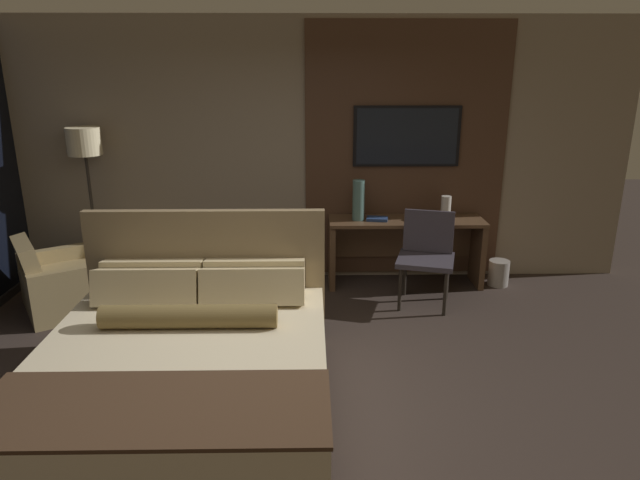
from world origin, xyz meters
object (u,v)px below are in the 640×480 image
object	(u,v)px
desk_chair	(427,249)
desk	(405,240)
floor_lamp	(86,154)
book	(377,219)
tv	(407,136)
vase_short	(446,208)
waste_bin	(499,273)
bed	(186,367)
vase_tall	(359,200)
armchair_by_window	(65,285)

from	to	relation	value
desk_chair	desk	bearing A→B (deg)	120.51
desk_chair	floor_lamp	xyz separation A→B (m)	(-3.46, 0.52, 0.87)
desk_chair	book	bearing A→B (deg)	151.19
tv	vase_short	bearing A→B (deg)	-28.09
desk_chair	book	world-z (taller)	desk_chair
floor_lamp	waste_bin	world-z (taller)	floor_lamp
bed	waste_bin	world-z (taller)	bed
bed	vase_short	xyz separation A→B (m)	(2.30, 2.33, 0.53)
desk	vase_short	world-z (taller)	vase_short
desk_chair	vase_short	distance (m)	0.63
tv	vase_tall	size ratio (longest dim) A/B	2.65
desk	armchair_by_window	xyz separation A→B (m)	(-3.43, -0.62, -0.24)
book	vase_short	bearing A→B (deg)	2.72
bed	book	distance (m)	2.81
floor_lamp	waste_bin	bearing A→B (deg)	-1.29
book	vase_tall	bearing A→B (deg)	175.15
vase_tall	book	distance (m)	0.28
desk	tv	bearing A→B (deg)	90.00
waste_bin	book	bearing A→B (deg)	179.03
floor_lamp	book	size ratio (longest dim) A/B	7.05
desk_chair	vase_short	world-z (taller)	vase_short
vase_tall	waste_bin	xyz separation A→B (m)	(1.54, -0.04, -0.81)
desk	book	distance (m)	0.41
bed	vase_short	size ratio (longest dim) A/B	8.72
bed	desk	size ratio (longest dim) A/B	1.32
vase_tall	vase_short	bearing A→B (deg)	1.09
vase_short	book	world-z (taller)	vase_short
tv	floor_lamp	size ratio (longest dim) A/B	0.66
tv	vase_short	world-z (taller)	tv
tv	vase_short	size ratio (longest dim) A/B	4.54
tv	waste_bin	bearing A→B (deg)	-15.18
desk_chair	vase_short	size ratio (longest dim) A/B	3.69
bed	vase_tall	world-z (taller)	bed
bed	tv	world-z (taller)	tv
armchair_by_window	bed	bearing A→B (deg)	-170.61
bed	floor_lamp	size ratio (longest dim) A/B	1.28
tv	armchair_by_window	size ratio (longest dim) A/B	1.01
book	waste_bin	world-z (taller)	book
tv	floor_lamp	bearing A→B (deg)	-176.90
bed	tv	distance (m)	3.41
desk	tv	distance (m)	1.11
tv	waste_bin	xyz separation A→B (m)	(1.02, -0.28, -1.44)
desk_chair	book	xyz separation A→B (m)	(-0.45, 0.44, 0.20)
desk_chair	floor_lamp	bearing A→B (deg)	-172.91
armchair_by_window	vase_tall	xyz separation A→B (m)	(2.91, 0.58, 0.70)
floor_lamp	vase_tall	bearing A→B (deg)	-1.19
book	waste_bin	size ratio (longest dim) A/B	0.86
floor_lamp	vase_short	bearing A→B (deg)	-0.62
vase_short	book	size ratio (longest dim) A/B	1.03
book	desk_chair	bearing A→B (deg)	-44.39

